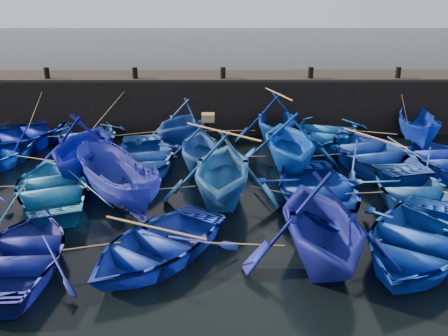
{
  "coord_description": "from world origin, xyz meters",
  "views": [
    {
      "loc": [
        -0.12,
        -13.1,
        7.02
      ],
      "look_at": [
        0.0,
        3.2,
        0.7
      ],
      "focal_mm": 40.0,
      "sensor_mm": 36.0,
      "label": 1
    }
  ],
  "objects": [
    {
      "name": "ground",
      "position": [
        0.0,
        0.0,
        0.0
      ],
      "size": [
        120.0,
        120.0,
        0.0
      ],
      "primitive_type": "plane",
      "color": "black",
      "rests_on": "ground"
    },
    {
      "name": "quay_wall",
      "position": [
        0.0,
        10.5,
        1.25
      ],
      "size": [
        26.0,
        2.5,
        2.5
      ],
      "primitive_type": "cube",
      "color": "black",
      "rests_on": "ground"
    },
    {
      "name": "quay_top",
      "position": [
        0.0,
        10.5,
        2.56
      ],
      "size": [
        26.0,
        2.5,
        0.12
      ],
      "primitive_type": "cube",
      "color": "black",
      "rests_on": "quay_wall"
    },
    {
      "name": "bollard_0",
      "position": [
        -8.0,
        9.6,
        2.87
      ],
      "size": [
        0.24,
        0.24,
        0.5
      ],
      "primitive_type": "cylinder",
      "color": "black",
      "rests_on": "quay_top"
    },
    {
      "name": "bollard_1",
      "position": [
        -4.0,
        9.6,
        2.87
      ],
      "size": [
        0.24,
        0.24,
        0.5
      ],
      "primitive_type": "cylinder",
      "color": "black",
      "rests_on": "quay_top"
    },
    {
      "name": "bollard_2",
      "position": [
        0.0,
        9.6,
        2.87
      ],
      "size": [
        0.24,
        0.24,
        0.5
      ],
      "primitive_type": "cylinder",
      "color": "black",
      "rests_on": "quay_top"
    },
    {
      "name": "bollard_3",
      "position": [
        4.0,
        9.6,
        2.87
      ],
      "size": [
        0.24,
        0.24,
        0.5
      ],
      "primitive_type": "cylinder",
      "color": "black",
      "rests_on": "quay_top"
    },
    {
      "name": "bollard_4",
      "position": [
        8.0,
        9.6,
        2.87
      ],
      "size": [
        0.24,
        0.24,
        0.5
      ],
      "primitive_type": "cylinder",
      "color": "black",
      "rests_on": "quay_top"
    },
    {
      "name": "boat_0",
      "position": [
        -8.82,
        7.4,
        0.56
      ],
      "size": [
        6.27,
        6.67,
        1.13
      ],
      "primitive_type": "imported",
      "rotation": [
        0.0,
        0.0,
        2.54
      ],
      "color": "#000D7F",
      "rests_on": "ground"
    },
    {
      "name": "boat_1",
      "position": [
        -5.89,
        7.38,
        0.55
      ],
      "size": [
        4.98,
        6.07,
        1.1
      ],
      "primitive_type": "imported",
      "rotation": [
        0.0,
        0.0,
        0.25
      ],
      "color": "#284D94",
      "rests_on": "ground"
    },
    {
      "name": "boat_2",
      "position": [
        -1.76,
        8.18,
        0.99
      ],
      "size": [
        4.73,
        4.91,
        1.98
      ],
      "primitive_type": "imported",
      "rotation": [
        0.0,
        0.0,
        -0.54
      ],
      "color": "#1A4095",
      "rests_on": "ground"
    },
    {
      "name": "boat_3",
      "position": [
        2.31,
        8.22,
        1.11
      ],
      "size": [
        3.84,
        4.39,
        2.21
      ],
      "primitive_type": "imported",
      "rotation": [
        0.0,
        0.0,
        -0.05
      ],
      "color": "#062D94",
      "rests_on": "ground"
    },
    {
      "name": "boat_4",
      "position": [
        4.63,
        8.28,
        0.57
      ],
      "size": [
        5.32,
        6.38,
        1.14
      ],
      "primitive_type": "imported",
      "rotation": [
        0.0,
        0.0,
        -0.29
      ],
      "color": "#0B4A9B",
      "rests_on": "ground"
    },
    {
      "name": "boat_5",
      "position": [
        8.48,
        7.58,
        0.77
      ],
      "size": [
        2.25,
        4.21,
        1.55
      ],
      "primitive_type": "imported",
      "rotation": [
        0.0,
        0.0,
        -0.2
      ],
      "color": "#0623A1",
      "rests_on": "ground"
    },
    {
      "name": "boat_7",
      "position": [
        -5.17,
        4.27,
        1.22
      ],
      "size": [
        4.34,
        4.93,
        2.45
      ],
      "primitive_type": "imported",
      "rotation": [
        0.0,
        0.0,
        3.07
      ],
      "color": "#07129B",
      "rests_on": "ground"
    },
    {
      "name": "boat_8",
      "position": [
        -3.09,
        4.9,
        0.51
      ],
      "size": [
        4.38,
        5.49,
        1.02
      ],
      "primitive_type": "imported",
      "rotation": [
        0.0,
        0.0,
        0.19
      ],
      "color": "navy",
      "rests_on": "ground"
    },
    {
      "name": "boat_9",
      "position": [
        -0.88,
        4.78,
        0.98
      ],
      "size": [
        3.34,
        3.83,
        1.96
      ],
      "primitive_type": "imported",
      "rotation": [
        0.0,
        0.0,
        3.18
      ],
      "color": "#1A4B9A",
      "rests_on": "ground"
    },
    {
      "name": "boat_10",
      "position": [
        2.51,
        4.83,
        1.19
      ],
      "size": [
        4.11,
        4.7,
        2.38
      ],
      "primitive_type": "imported",
      "rotation": [
        0.0,
        0.0,
        3.19
      ],
      "color": "blue",
      "rests_on": "ground"
    },
    {
      "name": "boat_11",
      "position": [
        5.79,
        5.15,
        0.58
      ],
      "size": [
        5.27,
        6.4,
        1.16
      ],
      "primitive_type": "imported",
      "rotation": [
        0.0,
        0.0,
        3.4
      ],
      "color": "#14389E",
      "rests_on": "ground"
    },
    {
      "name": "boat_12",
      "position": [
        8.39,
        4.7,
        0.48
      ],
      "size": [
        3.95,
        5.08,
        0.97
      ],
      "primitive_type": "imported",
      "rotation": [
        0.0,
        0.0,
        3.28
      ],
      "color": "blue",
      "rests_on": "ground"
    },
    {
      "name": "boat_14",
      "position": [
        -5.67,
        2.0,
        0.51
      ],
      "size": [
        5.03,
        5.83,
        1.02
      ],
      "primitive_type": "imported",
      "rotation": [
        0.0,
        0.0,
        3.51
      ],
      "color": "#2172BA",
      "rests_on": "ground"
    },
    {
      "name": "boat_15",
      "position": [
        -3.45,
        1.62,
        0.86
      ],
      "size": [
        4.0,
        4.58,
        1.72
      ],
      "primitive_type": "imported",
      "rotation": [
        0.0,
        0.0,
        3.78
      ],
      "color": "navy",
      "rests_on": "ground"
    },
    {
      "name": "boat_16",
      "position": [
        -0.06,
        1.95,
        1.19
      ],
      "size": [
        4.27,
        4.84,
        2.39
      ],
      "primitive_type": "imported",
      "rotation": [
        0.0,
        0.0,
        -0.08
      ],
      "color": "#2465AB",
      "rests_on": "ground"
    },
    {
      "name": "boat_17",
      "position": [
        2.96,
        1.3,
        0.55
      ],
      "size": [
        3.89,
        5.39,
        1.11
      ],
      "primitive_type": "imported",
      "rotation": [
        0.0,
        0.0,
        0.01
      ],
      "color": "#082A95",
      "rests_on": "ground"
    },
    {
      "name": "boat_18",
      "position": [
        6.11,
        1.43,
        0.5
      ],
      "size": [
        3.56,
        4.9,
        1.0
      ],
      "primitive_type": "imported",
      "rotation": [
        0.0,
        0.0,
        0.03
      ],
      "color": "#1D58A7",
      "rests_on": "ground"
    },
    {
      "name": "boat_21",
      "position": [
        -5.11,
        -2.14,
        0.47
      ],
      "size": [
        3.51,
        4.71,
        0.94
      ],
      "primitive_type": "imported",
      "rotation": [
        0.0,
        0.0,
        3.2
      ],
      "color": "navy",
      "rests_on": "ground"
    },
    {
      "name": "boat_22",
      "position": [
        -1.82,
        -1.72,
        0.47
      ],
      "size": [
        5.29,
        5.59,
        0.94
      ],
      "primitive_type": "imported",
      "rotation": [
        0.0,
        0.0,
        -0.62
      ],
      "color": "#112C9D",
      "rests_on": "ground"
    },
    {
      "name": "boat_23",
      "position": [
        2.42,
        -1.93,
        1.24
      ],
      "size": [
        4.41,
        5.0,
        2.47
      ],
      "primitive_type": "imported",
      "rotation": [
        0.0,
        0.0,
        0.08
      ],
      "color": "navy",
      "rests_on": "ground"
    },
    {
      "name": "boat_24",
      "position": [
        5.0,
        -1.64,
        0.54
      ],
      "size": [
        5.97,
        6.43,
        1.09
      ],
      "primitive_type": "imported",
      "rotation": [
        0.0,
        0.0,
        -0.57
      ],
      "color": "#0B3BC0",
      "rests_on": "ground"
    },
    {
      "name": "wooden_crate",
      "position": [
        -0.58,
        4.78,
        2.1
      ],
      "size": [
        0.48,
        0.43,
        0.28
      ],
      "primitive_type": "cube",
      "color": "olive",
      "rests_on": "boat_9"
    },
    {
      "name": "mooring_ropes",
      "position": [
        -0.13,
        5.02,
        0.88
      ],
      "size": [
        17.35,
        11.68,
        2.1
      ],
      "color": "tan",
      "rests_on": "ground"
    },
    {
      "name": "loose_oars",
      "position": [
        1.56,
        3.4,
        1.7
      ],
      "size": [
        9.87,
        12.02,
        1.5
      ],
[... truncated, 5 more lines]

